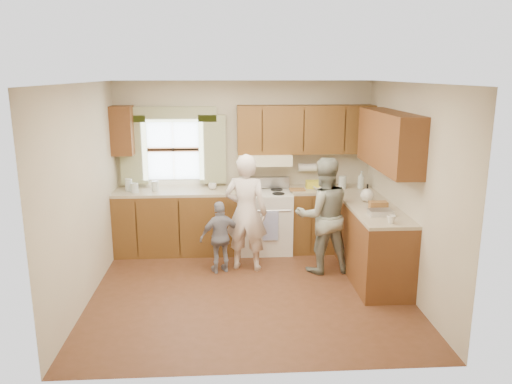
{
  "coord_description": "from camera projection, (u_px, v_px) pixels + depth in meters",
  "views": [
    {
      "loc": [
        -0.27,
        -5.68,
        2.61
      ],
      "look_at": [
        0.1,
        0.4,
        1.15
      ],
      "focal_mm": 35.0,
      "sensor_mm": 36.0,
      "label": 1
    }
  ],
  "objects": [
    {
      "name": "stove",
      "position": [
        265.0,
        220.0,
        7.44
      ],
      "size": [
        0.76,
        0.67,
        1.07
      ],
      "color": "silver",
      "rests_on": "ground"
    },
    {
      "name": "room",
      "position": [
        250.0,
        192.0,
        5.84
      ],
      "size": [
        3.8,
        3.8,
        3.8
      ],
      "color": "#4E2C18",
      "rests_on": "ground"
    },
    {
      "name": "kitchen_fixtures",
      "position": [
        289.0,
        202.0,
        7.02
      ],
      "size": [
        3.8,
        2.25,
        2.15
      ],
      "color": "#462A0F",
      "rests_on": "ground"
    },
    {
      "name": "woman_left",
      "position": [
        246.0,
        213.0,
        6.65
      ],
      "size": [
        0.65,
        0.51,
        1.58
      ],
      "primitive_type": "imported",
      "rotation": [
        0.0,
        0.0,
        2.89
      ],
      "color": "silver",
      "rests_on": "ground"
    },
    {
      "name": "woman_right",
      "position": [
        323.0,
        215.0,
        6.58
      ],
      "size": [
        0.81,
        0.67,
        1.55
      ],
      "primitive_type": "imported",
      "rotation": [
        0.0,
        0.0,
        3.25
      ],
      "color": "#284134",
      "rests_on": "ground"
    },
    {
      "name": "child",
      "position": [
        221.0,
        237.0,
        6.61
      ],
      "size": [
        0.62,
        0.41,
        0.97
      ],
      "primitive_type": "imported",
      "rotation": [
        0.0,
        0.0,
        3.47
      ],
      "color": "gray",
      "rests_on": "ground"
    }
  ]
}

